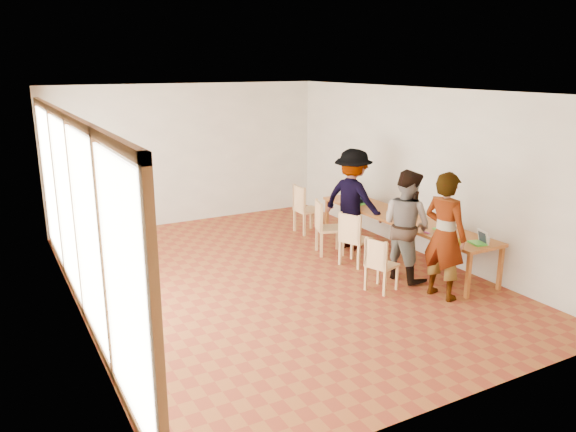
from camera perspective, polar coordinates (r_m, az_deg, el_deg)
ground at (r=9.25m, az=-1.48°, el=-6.32°), size 8.00×8.00×0.00m
wall_back at (r=12.44m, az=-10.08°, el=6.22°), size 6.00×0.10×3.00m
wall_front at (r=5.69m, az=17.34°, el=-4.92°), size 6.00×0.10×3.00m
wall_right at (r=10.50m, az=13.21°, el=4.42°), size 0.10×8.00×3.00m
window_wall at (r=7.94m, az=-20.89°, el=0.41°), size 0.10×8.00×3.00m
ceiling at (r=8.61m, az=-1.62°, el=12.72°), size 6.00×8.00×0.04m
communal_table at (r=10.22m, az=11.49°, el=-0.36°), size 0.80×4.00×0.75m
side_table at (r=10.44m, az=-18.75°, el=-0.74°), size 0.90×0.90×0.75m
chair_near at (r=8.64m, az=9.22°, el=-4.36°), size 0.50×0.50×0.46m
chair_mid at (r=9.67m, az=6.58°, el=-1.80°), size 0.58×0.58×0.51m
chair_far at (r=10.24m, az=3.69°, el=-0.60°), size 0.59×0.59×0.53m
chair_empty at (r=11.49m, az=1.58°, el=1.20°), size 0.47×0.47×0.53m
chair_spare at (r=9.40m, az=-18.07°, el=-3.14°), size 0.44×0.44×0.48m
person_near at (r=8.54m, az=15.63°, el=-1.94°), size 0.58×0.77×1.91m
person_mid at (r=9.17m, az=11.92°, el=-0.90°), size 0.81×0.97×1.80m
person_far at (r=10.52m, az=6.58°, el=1.67°), size 1.08×1.39×1.90m
laptop_near at (r=9.00m, az=18.94°, el=-2.33°), size 0.27×0.29×0.21m
laptop_mid at (r=9.57m, az=15.51°, el=-1.05°), size 0.21×0.24×0.20m
laptop_far at (r=11.02m, az=7.38°, el=1.47°), size 0.23×0.25×0.18m
yellow_mug at (r=8.82m, az=17.18°, el=-2.58°), size 0.13×0.13×0.10m
green_bottle at (r=11.71m, az=6.72°, el=2.75°), size 0.07×0.07×0.28m
clear_glass at (r=9.10m, az=19.63°, el=-2.29°), size 0.07×0.07×0.09m
condiment_cup at (r=9.13m, az=15.48°, el=-1.98°), size 0.08×0.08×0.06m
pink_phone at (r=9.34m, az=13.93°, el=-1.64°), size 0.05×0.10×0.01m
black_pouch at (r=11.09m, az=6.91°, el=1.55°), size 0.16×0.26×0.09m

